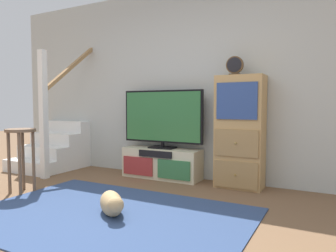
% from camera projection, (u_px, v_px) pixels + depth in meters
% --- Properties ---
extents(ground_plane, '(20.00, 20.00, 0.00)m').
position_uv_depth(ground_plane, '(57.00, 241.00, 2.40)').
color(ground_plane, brown).
extents(back_wall, '(6.40, 0.12, 2.70)m').
position_uv_depth(back_wall, '(189.00, 83.00, 4.48)').
color(back_wall, '#B2B7B2').
rests_on(back_wall, ground_plane).
extents(area_rug, '(2.60, 1.80, 0.01)m').
position_uv_depth(area_rug, '(107.00, 216.00, 2.93)').
color(area_rug, navy).
rests_on(area_rug, ground_plane).
extents(media_console, '(1.13, 0.38, 0.42)m').
position_uv_depth(media_console, '(162.00, 163.00, 4.46)').
color(media_console, beige).
rests_on(media_console, ground_plane).
extents(television, '(1.22, 0.22, 0.82)m').
position_uv_depth(television, '(162.00, 118.00, 4.43)').
color(television, black).
rests_on(television, media_console).
extents(side_cabinet, '(0.58, 0.38, 1.40)m').
position_uv_depth(side_cabinet, '(240.00, 132.00, 3.91)').
color(side_cabinet, tan).
rests_on(side_cabinet, ground_plane).
extents(desk_clock, '(0.21, 0.08, 0.24)m').
position_uv_depth(desk_clock, '(235.00, 66.00, 3.88)').
color(desk_clock, '#4C3823').
rests_on(desk_clock, side_cabinet).
extents(staircase, '(1.00, 1.36, 2.20)m').
position_uv_depth(staircase, '(63.00, 144.00, 5.36)').
color(staircase, white).
rests_on(staircase, ground_plane).
extents(bar_stool_near, '(0.34, 0.34, 0.76)m').
position_uv_depth(bar_stool_near, '(21.00, 146.00, 3.68)').
color(bar_stool_near, brown).
rests_on(bar_stool_near, ground_plane).
extents(dog, '(0.46, 0.44, 0.23)m').
position_uv_depth(dog, '(112.00, 203.00, 2.93)').
color(dog, tan).
rests_on(dog, ground_plane).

